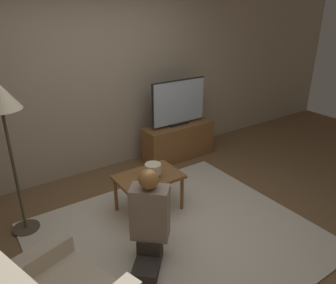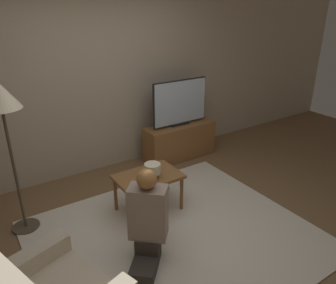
# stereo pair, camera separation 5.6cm
# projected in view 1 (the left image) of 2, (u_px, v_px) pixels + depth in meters

# --- Properties ---
(ground_plane) EXTENTS (10.00, 10.00, 0.00)m
(ground_plane) POSITION_uv_depth(u_px,v_px,m) (176.00, 237.00, 3.40)
(ground_plane) COLOR brown
(wall_back) EXTENTS (10.00, 0.06, 2.60)m
(wall_back) POSITION_uv_depth(u_px,v_px,m) (93.00, 80.00, 4.36)
(wall_back) COLOR tan
(wall_back) RESTS_ON ground_plane
(rug) EXTENTS (2.74, 2.37, 0.02)m
(rug) POSITION_uv_depth(u_px,v_px,m) (176.00, 237.00, 3.40)
(rug) COLOR beige
(rug) RESTS_ON ground_plane
(tv_stand) EXTENTS (1.12, 0.36, 0.55)m
(tv_stand) POSITION_uv_depth(u_px,v_px,m) (178.00, 141.00, 5.06)
(tv_stand) COLOR brown
(tv_stand) RESTS_ON ground_plane
(tv) EXTENTS (0.92, 0.08, 0.68)m
(tv) POSITION_uv_depth(u_px,v_px,m) (179.00, 103.00, 4.82)
(tv) COLOR black
(tv) RESTS_ON tv_stand
(coffee_table) EXTENTS (0.72, 0.48, 0.47)m
(coffee_table) POSITION_uv_depth(u_px,v_px,m) (149.00, 180.00, 3.69)
(coffee_table) COLOR brown
(coffee_table) RESTS_ON ground_plane
(floor_lamp) EXTENTS (0.37, 0.37, 1.61)m
(floor_lamp) POSITION_uv_depth(u_px,v_px,m) (1.00, 107.00, 2.99)
(floor_lamp) COLOR #4C4233
(floor_lamp) RESTS_ON ground_plane
(person_kneeling) EXTENTS (0.70, 0.73, 0.95)m
(person_kneeling) POSITION_uv_depth(u_px,v_px,m) (150.00, 218.00, 2.93)
(person_kneeling) COLOR #332D28
(person_kneeling) RESTS_ON rug
(table_lamp) EXTENTS (0.18, 0.18, 0.17)m
(table_lamp) POSITION_uv_depth(u_px,v_px,m) (153.00, 170.00, 3.58)
(table_lamp) COLOR #4C3823
(table_lamp) RESTS_ON coffee_table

